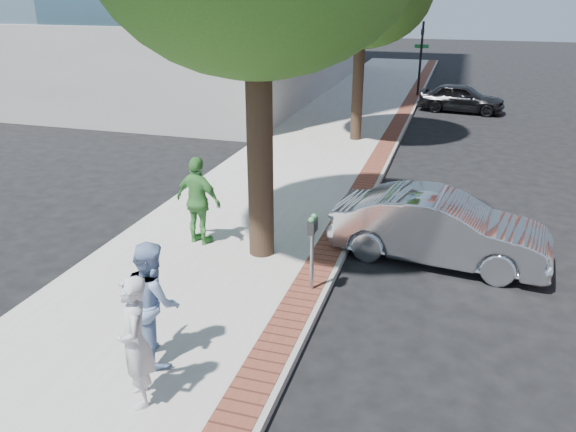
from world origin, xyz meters
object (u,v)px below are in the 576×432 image
at_px(parking_meter, 312,237).
at_px(person_gray, 135,342).
at_px(person_officer, 153,301).
at_px(person_green, 199,201).
at_px(sedan_silver, 439,228).
at_px(bg_car, 462,98).

relative_size(parking_meter, person_gray, 0.80).
xyz_separation_m(person_officer, person_green, (-1.13, 3.92, 0.03)).
xyz_separation_m(person_gray, person_officer, (-0.28, 0.96, 0.01)).
relative_size(person_officer, person_green, 0.97).
bearing_deg(sedan_silver, person_gray, 154.93).
bearing_deg(person_green, parking_meter, 168.89).
xyz_separation_m(person_officer, bg_car, (4.03, 20.87, -0.44)).
bearing_deg(bg_car, sedan_silver, -173.20).
xyz_separation_m(parking_meter, person_green, (-2.85, 1.30, -0.09)).
xyz_separation_m(person_green, sedan_silver, (4.98, 0.95, -0.39)).
distance_m(person_gray, bg_car, 22.16).
relative_size(parking_meter, sedan_silver, 0.34).
height_order(parking_meter, person_gray, person_gray).
bearing_deg(parking_meter, bg_car, 82.78).
distance_m(person_green, sedan_silver, 5.08).
relative_size(parking_meter, bg_car, 0.39).
bearing_deg(person_officer, bg_car, -54.19).
distance_m(person_officer, person_green, 4.08).
bearing_deg(person_green, person_gray, 119.58).
relative_size(person_gray, person_officer, 0.99).
distance_m(parking_meter, bg_car, 18.41).
bearing_deg(person_officer, person_green, -27.16).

